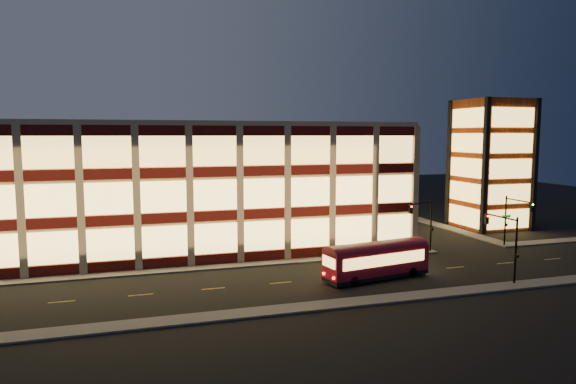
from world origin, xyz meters
name	(u,v)px	position (x,y,z in m)	size (l,w,h in m)	color
ground	(224,269)	(0.00, 0.00, 0.00)	(200.00, 200.00, 0.00)	black
sidewalk_office_south	(192,268)	(-3.00, 1.00, 0.07)	(54.00, 2.00, 0.15)	#514F4C
sidewalk_office_east	(364,227)	(23.00, 17.00, 0.07)	(2.00, 30.00, 0.15)	#514F4C
sidewalk_tower_south	(547,242)	(40.00, 1.00, 0.07)	(14.00, 2.00, 0.15)	#514F4C
sidewalk_tower_west	(431,223)	(34.00, 17.00, 0.07)	(2.00, 30.00, 0.15)	#514F4C
sidewalk_near	(255,312)	(0.00, -13.00, 0.07)	(100.00, 2.00, 0.15)	#514F4C
office_building	(177,182)	(-2.91, 16.91, 7.25)	(50.45, 30.45, 14.50)	tan
stair_tower	(490,164)	(39.95, 11.95, 8.99)	(8.60, 8.60, 18.00)	#8C3814
traffic_signal_far	(424,217)	(22.21, 0.24, 4.11)	(3.79, 1.87, 6.00)	black
traffic_signal_right	(514,214)	(33.50, -0.62, 4.10)	(1.20, 4.37, 6.00)	black
traffic_signal_near	(505,235)	(23.50, -11.03, 4.13)	(0.32, 4.45, 6.00)	black
trolley_bus	(377,258)	(12.74, -7.25, 1.91)	(10.44, 4.29, 3.44)	maroon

